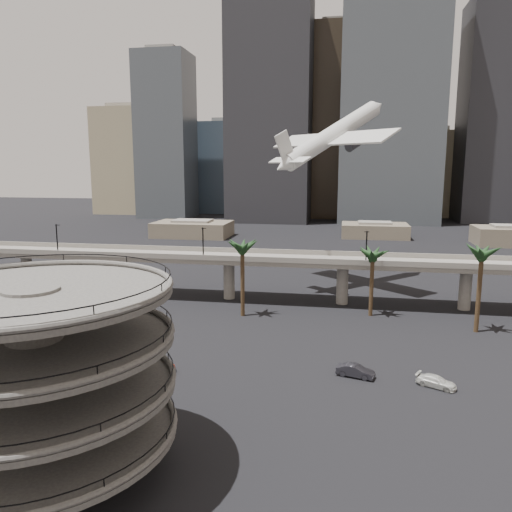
% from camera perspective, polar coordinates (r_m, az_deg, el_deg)
% --- Properties ---
extents(ground, '(700.00, 700.00, 0.00)m').
position_cam_1_polar(ground, '(47.39, -5.52, -22.63)').
color(ground, black).
rests_on(ground, ground).
extents(parking_ramp, '(22.20, 22.20, 17.35)m').
position_cam_1_polar(parking_ramp, '(44.81, -23.77, -11.37)').
color(parking_ramp, '#484643').
rests_on(parking_ramp, ground).
extents(overpass, '(130.00, 9.30, 14.70)m').
position_cam_1_polar(overpass, '(95.71, 3.31, -0.90)').
color(overpass, slate).
rests_on(overpass, ground).
extents(palm_trees, '(42.40, 10.40, 14.00)m').
position_cam_1_polar(palm_trees, '(84.19, 11.99, 0.20)').
color(palm_trees, '#45321D').
rests_on(palm_trees, ground).
extents(low_buildings, '(135.00, 27.50, 6.80)m').
position_cam_1_polar(low_buildings, '(182.06, 8.78, 2.82)').
color(low_buildings, brown).
rests_on(low_buildings, ground).
extents(skyline, '(269.00, 86.00, 127.88)m').
position_cam_1_polar(skyline, '(256.28, 11.41, 14.67)').
color(skyline, gray).
rests_on(skyline, ground).
extents(airborne_jet, '(26.68, 27.12, 17.80)m').
position_cam_1_polar(airborne_jet, '(108.25, 8.80, 13.47)').
color(airborne_jet, silver).
rests_on(airborne_jet, ground).
extents(car_a, '(4.73, 2.35, 1.55)m').
position_cam_1_polar(car_a, '(65.83, -11.21, -12.24)').
color(car_a, '#B6351A').
rests_on(car_a, ground).
extents(car_b, '(4.94, 2.80, 1.54)m').
position_cam_1_polar(car_b, '(64.43, 11.30, -12.75)').
color(car_b, '#232228').
rests_on(car_b, ground).
extents(car_c, '(4.97, 3.71, 1.34)m').
position_cam_1_polar(car_c, '(64.26, 19.91, -13.35)').
color(car_c, silver).
rests_on(car_c, ground).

